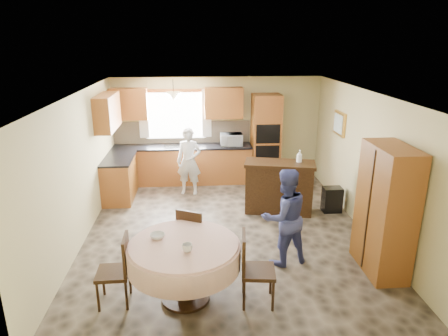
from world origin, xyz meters
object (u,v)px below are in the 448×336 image
chair_left (119,267)px  person_sink (189,161)px  cupboard (385,210)px  oven_tower (266,139)px  chair_right (252,265)px  chair_back (193,235)px  person_dining (284,217)px  sideboard (279,189)px  dining_table (184,256)px

chair_left → person_sink: 3.98m
person_sink → chair_left: bearing=-91.7°
person_sink → cupboard: bearing=-37.9°
oven_tower → chair_right: size_ratio=2.12×
chair_right → chair_left: bearing=92.0°
cupboard → chair_left: (-3.78, -0.54, -0.44)m
chair_back → oven_tower: bearing=-89.9°
person_sink → person_dining: bearing=-52.8°
sideboard → person_sink: 2.14m
dining_table → chair_back: 0.79m
dining_table → person_dining: bearing=29.0°
oven_tower → sideboard: 1.94m
oven_tower → person_sink: 2.00m
chair_back → person_sink: size_ratio=0.66×
cupboard → person_dining: size_ratio=1.26×
oven_tower → chair_left: oven_tower is taller
oven_tower → dining_table: 4.98m
chair_right → person_sink: size_ratio=0.66×
dining_table → chair_left: size_ratio=1.53×
chair_left → person_sink: (0.88, 3.88, 0.22)m
cupboard → oven_tower: bearing=104.7°
oven_tower → dining_table: bearing=-112.0°
chair_right → person_dining: size_ratio=0.65×
person_sink → sideboard: bearing=-20.9°
sideboard → person_dining: person_dining is taller
chair_left → person_dining: person_dining is taller
sideboard → chair_back: bearing=-118.7°
cupboard → person_sink: cupboard is taller
chair_left → person_dining: 2.52m
chair_back → cupboard: bearing=-160.2°
sideboard → person_dining: bearing=-87.0°
chair_right → sideboard: bearing=-12.2°
chair_right → person_sink: person_sink is taller
chair_back → person_dining: size_ratio=0.64×
chair_left → person_sink: size_ratio=0.64×
cupboard → person_sink: bearing=131.0°
oven_tower → cupboard: (1.07, -4.07, -0.09)m
dining_table → oven_tower: bearing=68.0°
person_dining → oven_tower: bearing=-111.5°
chair_right → person_sink: 4.09m
person_sink → chair_right: bearing=-66.8°
dining_table → person_dining: person_dining is taller
person_dining → person_sink: bearing=-80.2°
oven_tower → sideboard: bearing=-91.0°
chair_back → chair_right: size_ratio=0.99×
person_sink → person_dining: (1.49, -3.04, 0.02)m
chair_left → person_sink: bearing=165.8°
chair_back → sideboard: bearing=-106.3°
oven_tower → chair_left: 5.37m
cupboard → chair_left: bearing=-171.9°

